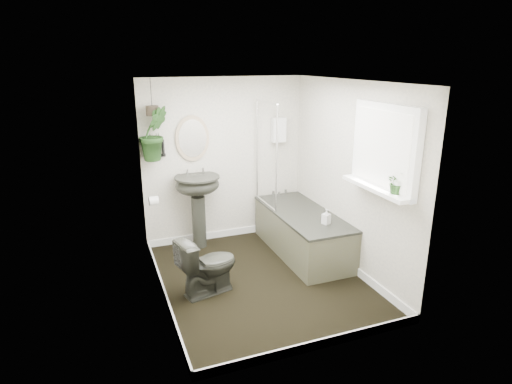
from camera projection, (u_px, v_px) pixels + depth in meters
name	position (u px, v px, depth m)	size (l,w,h in m)	color
floor	(260.00, 280.00, 5.12)	(2.30, 2.80, 0.02)	black
ceiling	(261.00, 80.00, 4.43)	(2.30, 2.80, 0.02)	white
wall_back	(224.00, 160.00, 6.04)	(2.30, 0.02, 2.30)	silver
wall_front	(323.00, 233.00, 3.52)	(2.30, 0.02, 2.30)	silver
wall_left	(156.00, 199.00, 4.38)	(0.02, 2.80, 2.30)	silver
wall_right	(350.00, 177.00, 5.17)	(0.02, 2.80, 2.30)	silver
skirting	(260.00, 275.00, 5.11)	(2.30, 2.80, 0.10)	white
bathtub	(302.00, 232.00, 5.75)	(0.72, 1.72, 0.58)	black
bath_screen	(266.00, 155.00, 5.78)	(0.04, 0.72, 1.40)	silver
shower_box	(279.00, 130.00, 6.13)	(0.20, 0.10, 0.35)	white
oval_mirror	(192.00, 138.00, 5.74)	(0.46, 0.03, 0.62)	tan
wall_sconce	(163.00, 148.00, 5.63)	(0.04, 0.04, 0.22)	black
toilet_roll_holder	(154.00, 201.00, 5.10)	(0.11, 0.11, 0.11)	white
window_recess	(385.00, 148.00, 4.38)	(0.08, 1.00, 0.90)	white
window_sill	(376.00, 188.00, 4.48)	(0.18, 1.00, 0.04)	white
window_blinds	(381.00, 148.00, 4.36)	(0.01, 0.86, 0.76)	white
toilet	(208.00, 265.00, 4.74)	(0.38, 0.66, 0.67)	black
pedestal_sink	(199.00, 212.00, 5.88)	(0.60, 0.51, 1.03)	black
sill_plant	(397.00, 182.00, 4.19)	(0.21, 0.18, 0.23)	black
hanging_plant	(154.00, 134.00, 5.42)	(0.38, 0.31, 0.70)	black
soap_bottle	(326.00, 216.00, 5.24)	(0.09, 0.09, 0.19)	black
hanging_pot	(152.00, 111.00, 5.34)	(0.16, 0.16, 0.12)	#342C21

